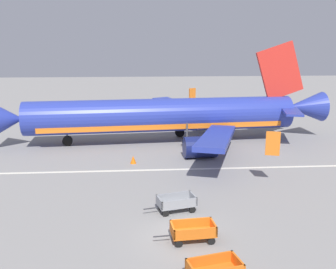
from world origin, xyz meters
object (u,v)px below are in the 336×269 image
(airplane, at_px, (171,116))
(traffic_cone_near_plane, at_px, (133,160))
(baggage_cart_second_in_row, at_px, (193,231))
(baggage_cart_third_in_row, at_px, (176,203))

(airplane, xyz_separation_m, traffic_cone_near_plane, (-4.16, -7.86, -2.68))
(baggage_cart_second_in_row, bearing_deg, baggage_cart_third_in_row, 98.03)
(baggage_cart_second_in_row, distance_m, traffic_cone_near_plane, 15.34)
(baggage_cart_second_in_row, bearing_deg, airplane, 88.73)
(baggage_cart_second_in_row, xyz_separation_m, baggage_cart_third_in_row, (-0.57, 4.06, 0.00))
(baggage_cart_second_in_row, relative_size, baggage_cart_third_in_row, 0.99)
(airplane, bearing_deg, baggage_cart_second_in_row, -91.27)
(baggage_cart_second_in_row, relative_size, traffic_cone_near_plane, 4.82)
(baggage_cart_second_in_row, height_order, traffic_cone_near_plane, baggage_cart_second_in_row)
(airplane, distance_m, baggage_cart_third_in_row, 18.89)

